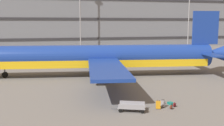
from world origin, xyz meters
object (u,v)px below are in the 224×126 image
object	(u,v)px
baggage_cart	(132,107)
backpack_orange	(162,102)
suitcase_teal	(163,104)
backpack_laid_flat	(174,105)
airliner	(98,57)
suitcase_navy	(171,103)
suitcase_silver	(158,105)
backpack_large	(171,107)

from	to	relation	value
baggage_cart	backpack_orange	bearing A→B (deg)	20.13
suitcase_teal	backpack_laid_flat	bearing A→B (deg)	-10.33
backpack_laid_flat	airliner	bearing A→B (deg)	104.17
suitcase_navy	suitcase_teal	bearing A→B (deg)	-151.98
airliner	suitcase_silver	world-z (taller)	airliner
suitcase_navy	suitcase_silver	xyz separation A→B (m)	(-1.87, -1.08, 0.32)
suitcase_teal	backpack_laid_flat	size ratio (longest dim) A/B	1.61
suitcase_teal	backpack_laid_flat	world-z (taller)	suitcase_teal
backpack_large	backpack_laid_flat	bearing A→B (deg)	42.47
suitcase_teal	backpack_large	bearing A→B (deg)	-58.18
suitcase_silver	backpack_laid_flat	distance (m)	1.90
backpack_laid_flat	suitcase_teal	bearing A→B (deg)	169.67
suitcase_silver	baggage_cart	size ratio (longest dim) A/B	0.28
backpack_large	suitcase_silver	bearing A→B (deg)	164.04
backpack_laid_flat	backpack_large	size ratio (longest dim) A/B	0.98
baggage_cart	suitcase_teal	bearing A→B (deg)	7.41
suitcase_navy	backpack_large	xyz separation A→B (m)	(-0.66, -1.42, 0.10)
suitcase_teal	suitcase_silver	xyz separation A→B (m)	(-0.71, -0.46, 0.08)
backpack_orange	baggage_cart	bearing A→B (deg)	-159.87
suitcase_teal	backpack_large	distance (m)	0.96
suitcase_teal	suitcase_navy	bearing A→B (deg)	28.02
suitcase_navy	backpack_laid_flat	world-z (taller)	backpack_laid_flat
suitcase_silver	backpack_orange	xyz separation A→B (m)	(1.06, 1.40, -0.21)
backpack_laid_flat	backpack_orange	distance (m)	1.40
suitcase_teal	suitcase_silver	size ratio (longest dim) A/B	0.86
baggage_cart	suitcase_silver	bearing A→B (deg)	-0.28
airliner	backpack_large	size ratio (longest dim) A/B	84.26
backpack_large	baggage_cart	xyz separation A→B (m)	(-3.93, 0.36, 0.20)
backpack_laid_flat	backpack_orange	size ratio (longest dim) A/B	0.95
backpack_orange	baggage_cart	xyz separation A→B (m)	(-3.78, -1.39, 0.20)
backpack_large	backpack_orange	bearing A→B (deg)	95.03
backpack_laid_flat	baggage_cart	world-z (taller)	baggage_cart
airliner	suitcase_teal	world-z (taller)	airliner
backpack_large	backpack_orange	world-z (taller)	backpack_orange
airliner	suitcase_silver	bearing A→B (deg)	-81.77
backpack_large	suitcase_navy	bearing A→B (deg)	65.25
airliner	baggage_cart	bearing A→B (deg)	-90.41
suitcase_teal	backpack_laid_flat	xyz separation A→B (m)	(1.15, -0.21, -0.14)
suitcase_silver	baggage_cart	world-z (taller)	suitcase_silver
backpack_large	baggage_cart	world-z (taller)	baggage_cart
backpack_laid_flat	backpack_large	xyz separation A→B (m)	(-0.65, -0.60, 0.01)
airliner	suitcase_silver	size ratio (longest dim) A/B	46.14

